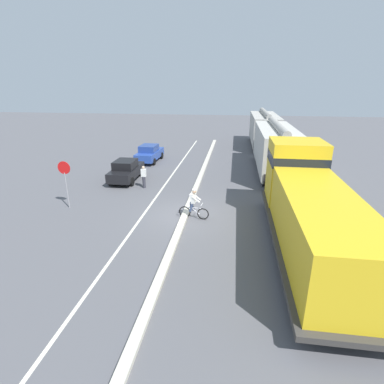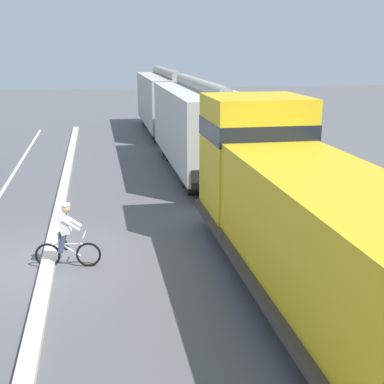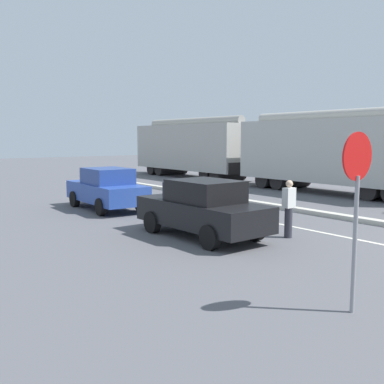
{
  "view_description": "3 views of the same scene",
  "coord_description": "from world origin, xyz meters",
  "px_view_note": "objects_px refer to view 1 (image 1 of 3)",
  "views": [
    {
      "loc": [
        2.57,
        -15.39,
        7.04
      ],
      "look_at": [
        0.34,
        0.31,
        1.32
      ],
      "focal_mm": 28.0,
      "sensor_mm": 36.0,
      "label": 1
    },
    {
      "loc": [
        1.42,
        -13.66,
        5.59
      ],
      "look_at": [
        3.98,
        0.65,
        1.6
      ],
      "focal_mm": 50.0,
      "sensor_mm": 36.0,
      "label": 2
    },
    {
      "loc": [
        -13.37,
        -3.83,
        2.78
      ],
      "look_at": [
        -4.03,
        8.42,
        0.92
      ],
      "focal_mm": 42.0,
      "sensor_mm": 36.0,
      "label": 3
    }
  ],
  "objects_px": {
    "parked_car_blue": "(149,153)",
    "stop_sign": "(65,176)",
    "hopper_car_lead": "(276,148)",
    "parked_car_black": "(126,170)",
    "hopper_car_middle": "(264,129)",
    "cyclist": "(193,205)",
    "pedestrian_by_cars": "(144,177)",
    "locomotive": "(307,208)"
  },
  "relations": [
    {
      "from": "pedestrian_by_cars",
      "to": "hopper_car_middle",
      "type": "bearing_deg",
      "value": 60.4
    },
    {
      "from": "hopper_car_lead",
      "to": "hopper_car_middle",
      "type": "xyz_separation_m",
      "value": [
        0.0,
        11.6,
        0.0
      ]
    },
    {
      "from": "hopper_car_middle",
      "to": "parked_car_blue",
      "type": "bearing_deg",
      "value": -140.67
    },
    {
      "from": "locomotive",
      "to": "parked_car_black",
      "type": "xyz_separation_m",
      "value": [
        -11.55,
        8.24,
        -0.98
      ]
    },
    {
      "from": "hopper_car_lead",
      "to": "parked_car_black",
      "type": "xyz_separation_m",
      "value": [
        -11.55,
        -3.92,
        -1.26
      ]
    },
    {
      "from": "hopper_car_lead",
      "to": "parked_car_blue",
      "type": "bearing_deg",
      "value": 168.97
    },
    {
      "from": "parked_car_blue",
      "to": "cyclist",
      "type": "relative_size",
      "value": 2.49
    },
    {
      "from": "parked_car_blue",
      "to": "stop_sign",
      "type": "bearing_deg",
      "value": -97.94
    },
    {
      "from": "hopper_car_middle",
      "to": "parked_car_blue",
      "type": "height_order",
      "value": "hopper_car_middle"
    },
    {
      "from": "cyclist",
      "to": "pedestrian_by_cars",
      "type": "height_order",
      "value": "cyclist"
    },
    {
      "from": "locomotive",
      "to": "cyclist",
      "type": "xyz_separation_m",
      "value": [
        -5.46,
        2.01,
        -0.98
      ]
    },
    {
      "from": "locomotive",
      "to": "stop_sign",
      "type": "xyz_separation_m",
      "value": [
        -13.1,
        2.46,
        0.23
      ]
    },
    {
      "from": "cyclist",
      "to": "pedestrian_by_cars",
      "type": "relative_size",
      "value": 1.06
    },
    {
      "from": "parked_car_black",
      "to": "locomotive",
      "type": "bearing_deg",
      "value": -35.51
    },
    {
      "from": "hopper_car_middle",
      "to": "cyclist",
      "type": "bearing_deg",
      "value": -104.1
    },
    {
      "from": "hopper_car_middle",
      "to": "stop_sign",
      "type": "bearing_deg",
      "value": -121.59
    },
    {
      "from": "cyclist",
      "to": "locomotive",
      "type": "bearing_deg",
      "value": -20.18
    },
    {
      "from": "locomotive",
      "to": "parked_car_blue",
      "type": "relative_size",
      "value": 2.72
    },
    {
      "from": "parked_car_blue",
      "to": "locomotive",
      "type": "bearing_deg",
      "value": -51.51
    },
    {
      "from": "pedestrian_by_cars",
      "to": "parked_car_blue",
      "type": "bearing_deg",
      "value": 102.78
    },
    {
      "from": "hopper_car_middle",
      "to": "stop_sign",
      "type": "height_order",
      "value": "hopper_car_middle"
    },
    {
      "from": "locomotive",
      "to": "parked_car_blue",
      "type": "xyz_separation_m",
      "value": [
        -11.44,
        14.38,
        -0.98
      ]
    },
    {
      "from": "locomotive",
      "to": "parked_car_blue",
      "type": "distance_m",
      "value": 18.4
    },
    {
      "from": "stop_sign",
      "to": "cyclist",
      "type": "bearing_deg",
      "value": -3.39
    },
    {
      "from": "cyclist",
      "to": "parked_car_blue",
      "type": "bearing_deg",
      "value": 115.77
    },
    {
      "from": "hopper_car_lead",
      "to": "parked_car_black",
      "type": "height_order",
      "value": "hopper_car_lead"
    },
    {
      "from": "hopper_car_middle",
      "to": "pedestrian_by_cars",
      "type": "xyz_separation_m",
      "value": [
        -9.69,
        -17.06,
        -1.23
      ]
    },
    {
      "from": "hopper_car_middle",
      "to": "parked_car_blue",
      "type": "relative_size",
      "value": 2.49
    },
    {
      "from": "parked_car_blue",
      "to": "hopper_car_lead",
      "type": "bearing_deg",
      "value": -11.03
    },
    {
      "from": "hopper_car_middle",
      "to": "cyclist",
      "type": "relative_size",
      "value": 6.18
    },
    {
      "from": "parked_car_blue",
      "to": "stop_sign",
      "type": "distance_m",
      "value": 12.1
    },
    {
      "from": "parked_car_blue",
      "to": "stop_sign",
      "type": "height_order",
      "value": "stop_sign"
    },
    {
      "from": "parked_car_black",
      "to": "cyclist",
      "type": "height_order",
      "value": "cyclist"
    },
    {
      "from": "hopper_car_lead",
      "to": "cyclist",
      "type": "relative_size",
      "value": 6.18
    },
    {
      "from": "cyclist",
      "to": "pedestrian_by_cars",
      "type": "bearing_deg",
      "value": 132.07
    },
    {
      "from": "pedestrian_by_cars",
      "to": "hopper_car_lead",
      "type": "bearing_deg",
      "value": 29.41
    },
    {
      "from": "hopper_car_lead",
      "to": "parked_car_blue",
      "type": "xyz_separation_m",
      "value": [
        -11.44,
        2.23,
        -1.26
      ]
    },
    {
      "from": "parked_car_blue",
      "to": "pedestrian_by_cars",
      "type": "distance_m",
      "value": 7.89
    },
    {
      "from": "stop_sign",
      "to": "parked_car_black",
      "type": "bearing_deg",
      "value": 74.97
    },
    {
      "from": "pedestrian_by_cars",
      "to": "locomotive",
      "type": "bearing_deg",
      "value": -34.63
    },
    {
      "from": "hopper_car_middle",
      "to": "hopper_car_lead",
      "type": "bearing_deg",
      "value": -90.0
    },
    {
      "from": "locomotive",
      "to": "hopper_car_middle",
      "type": "distance_m",
      "value": 23.76
    }
  ]
}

